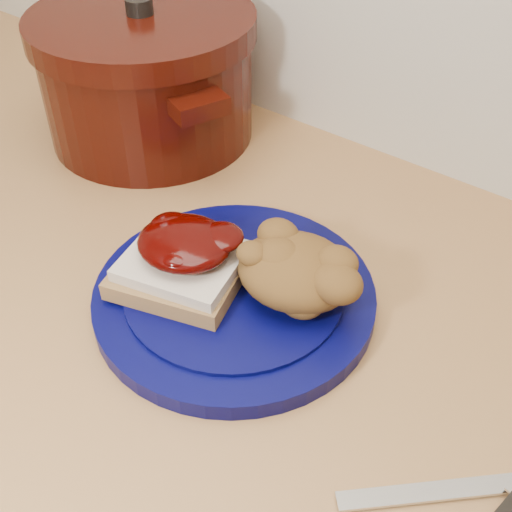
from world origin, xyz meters
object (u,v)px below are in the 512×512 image
Objects in this scene: plate at (234,296)px; pepper_grinder at (198,87)px; dutch_oven at (147,76)px; butter_knife at (466,488)px.

pepper_grinder reaches higher than plate.
dutch_oven is at bearing 147.47° from plate.
plate is 1.39× the size of butter_knife.
plate is 2.03× the size of pepper_grinder.
butter_knife is 1.46× the size of pepper_grinder.
butter_knife is at bearing -10.58° from plate.
pepper_grinder is (-0.23, 0.21, 0.06)m from plate.
dutch_oven reaches higher than butter_knife.
plate is at bearing 125.48° from butter_knife.
plate is 0.26m from butter_knife.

